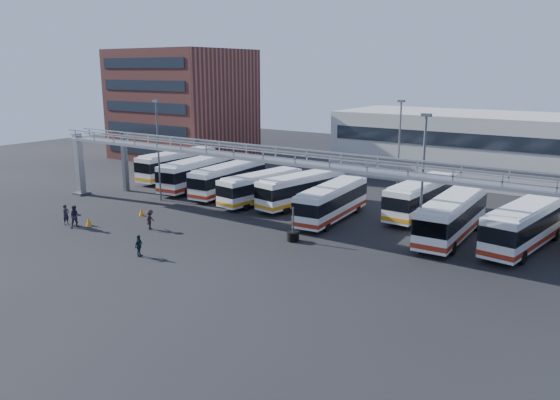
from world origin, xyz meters
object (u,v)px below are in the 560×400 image
Objects in this scene: pedestrian_a at (66,215)px; pedestrian_b at (75,217)px; light_pole_back at (399,145)px; bus_2 at (228,178)px; pedestrian_c at (150,220)px; bus_0 at (177,164)px; pedestrian_d at (139,246)px; bus_1 at (198,172)px; light_pole_mid at (423,177)px; cone_left at (89,221)px; bus_5 at (332,201)px; bus_6 at (422,196)px; bus_7 at (452,216)px; bus_3 at (261,186)px; light_pole_left at (158,145)px; bus_4 at (302,189)px; bus_8 at (526,224)px; cone_right at (141,212)px; tire_stack at (293,235)px.

pedestrian_b is at bearing -108.18° from pedestrian_a.
bus_2 is at bearing -152.95° from light_pole_back.
bus_2 reaches higher than pedestrian_b.
pedestrian_c is at bearing -30.02° from pedestrian_b.
pedestrian_d is (18.09, -22.04, -1.10)m from bus_0.
light_pole_mid is at bearing -20.14° from bus_1.
bus_2 is at bearing -16.54° from bus_0.
cone_left is at bearing -87.70° from bus_1.
pedestrian_a is 1.06× the size of pedestrian_c.
bus_0 is 25.40m from bus_5.
bus_6 is at bearing -47.65° from light_pole_back.
bus_7 is (4.52, -5.49, 0.06)m from bus_6.
bus_3 is 17.90m from pedestrian_b.
light_pole_left is 0.94× the size of bus_4.
cone_left is at bearing -145.53° from bus_5.
light_pole_back is 0.93× the size of bus_2.
bus_8 is (20.79, -1.53, 0.14)m from bus_4.
bus_6 reaches higher than pedestrian_b.
bus_8 is (34.16, 4.59, -3.81)m from light_pole_left.
pedestrian_b is at bearing -153.16° from bus_7.
pedestrian_c is at bearing -153.71° from bus_7.
bus_7 reaches higher than pedestrian_d.
bus_3 is 19.65m from bus_7.
light_pole_left is at bearing -174.48° from bus_7.
pedestrian_a is at bearing -113.06° from bus_3.
bus_5 is at bearing 10.17° from light_pole_left.
light_pole_back reaches higher than pedestrian_c.
pedestrian_c is 4.78m from cone_right.
bus_6 is 6.57× the size of pedestrian_c.
light_pole_mid is 16.75m from bus_4.
bus_2 is 6.42× the size of pedestrian_c.
light_pole_mid is 0.94× the size of bus_4.
light_pole_mid is at bearing -102.53° from bus_7.
cone_left is (1.87, -10.17, -5.35)m from light_pole_left.
light_pole_left is at bearing -129.07° from bus_2.
light_pole_left reaches higher than tire_stack.
light_pole_back is 17.42m from bus_8.
pedestrian_a is at bearing -118.43° from cone_right.
bus_7 reaches higher than pedestrian_b.
bus_7 is at bearing 1.36° from bus_4.
light_pole_back is 18.19m from bus_2.
cone_right is (-16.90, -19.36, -5.36)m from light_pole_back.
bus_3 is at bearing -153.28° from bus_4.
bus_8 reaches higher than bus_3.
pedestrian_c is 0.62× the size of tire_stack.
bus_3 is at bearing -42.87° from pedestrian_a.
bus_4 is 1.00× the size of bus_5.
bus_5 reaches higher than pedestrian_d.
tire_stack is at bearing -90.94° from bus_5.
bus_5 is 14.14× the size of cone_left.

